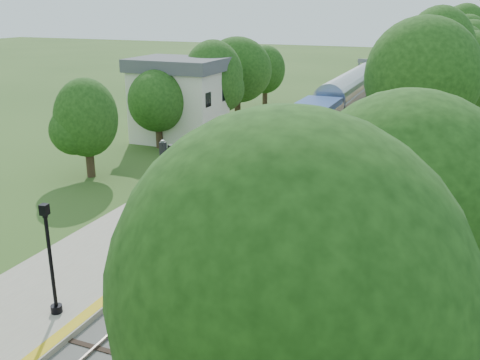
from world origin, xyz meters
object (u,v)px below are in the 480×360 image
at_px(station_building, 179,99).
at_px(signal_gantry, 390,71).
at_px(train, 392,71).
at_px(lamppost_far, 173,191).
at_px(signal_platform, 164,181).
at_px(lamppost_mid, 51,266).
at_px(signal_farside, 376,140).

xyz_separation_m(station_building, signal_gantry, (16.47, 24.99, 0.73)).
bearing_deg(signal_gantry, train, 96.61).
relative_size(lamppost_far, signal_platform, 0.86).
distance_m(lamppost_mid, signal_platform, 8.23).
bearing_deg(signal_gantry, lamppost_mid, -96.31).
height_order(train, lamppost_mid, lamppost_mid).
bearing_deg(train, lamppost_far, -93.04).
bearing_deg(lamppost_mid, train, 87.30).
relative_size(train, lamppost_mid, 26.55).
bearing_deg(train, signal_gantry, -83.39).
bearing_deg(signal_farside, lamppost_far, -132.29).
distance_m(station_building, lamppost_mid, 31.66).
bearing_deg(train, lamppost_mid, -92.70).
bearing_deg(signal_farside, signal_platform, -125.77).
height_order(station_building, lamppost_mid, station_building).
height_order(lamppost_mid, signal_farside, signal_farside).
bearing_deg(station_building, signal_platform, -63.00).
bearing_deg(lamppost_far, lamppost_mid, -90.46).
relative_size(signal_gantry, signal_farside, 1.29).
bearing_deg(lamppost_mid, lamppost_far, 89.54).
distance_m(lamppost_far, signal_platform, 2.43).
xyz_separation_m(signal_gantry, train, (-2.47, 21.33, -2.39)).
bearing_deg(signal_platform, signal_farside, 54.23).
bearing_deg(lamppost_mid, signal_platform, 85.07).
relative_size(station_building, lamppost_mid, 1.76).
relative_size(lamppost_far, signal_farside, 0.76).
xyz_separation_m(train, lamppost_mid, (-3.60, -76.19, 0.14)).
height_order(train, signal_farside, signal_farside).
xyz_separation_m(station_building, lamppost_far, (10.48, -19.83, -1.50)).
relative_size(signal_gantry, lamppost_far, 1.70).
relative_size(signal_gantry, train, 0.06).
xyz_separation_m(signal_gantry, lamppost_mid, (-6.07, -54.86, -2.25)).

